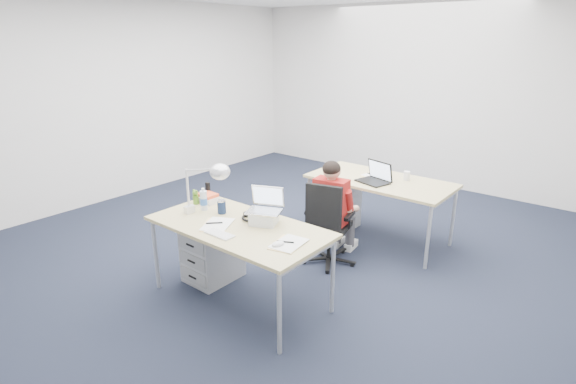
% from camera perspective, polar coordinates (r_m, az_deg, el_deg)
% --- Properties ---
extents(floor, '(7.00, 7.00, 0.00)m').
position_cam_1_polar(floor, '(5.06, -1.90, -7.48)').
color(floor, black).
rests_on(floor, ground).
extents(room, '(6.02, 7.02, 2.80)m').
position_cam_1_polar(room, '(4.56, -2.13, 12.19)').
color(room, silver).
rests_on(room, ground).
extents(desk_near, '(1.60, 0.80, 0.73)m').
position_cam_1_polar(desk_near, '(3.90, -6.28, -4.81)').
color(desk_near, tan).
rests_on(desk_near, ground).
extents(desk_far, '(1.60, 0.80, 0.73)m').
position_cam_1_polar(desk_far, '(5.22, 11.62, 1.08)').
color(desk_far, tan).
rests_on(desk_far, ground).
extents(office_chair, '(0.70, 0.70, 0.91)m').
position_cam_1_polar(office_chair, '(4.72, 5.09, -6.11)').
color(office_chair, black).
rests_on(office_chair, ground).
extents(seated_person, '(0.37, 0.63, 1.09)m').
position_cam_1_polar(seated_person, '(4.74, 6.05, -2.23)').
color(seated_person, maroon).
rests_on(seated_person, ground).
extents(drawer_pedestal_near, '(0.40, 0.50, 0.55)m').
position_cam_1_polar(drawer_pedestal_near, '(4.46, -9.55, -7.59)').
color(drawer_pedestal_near, '#AAADB0').
rests_on(drawer_pedestal_near, ground).
extents(drawer_pedestal_far, '(0.40, 0.50, 0.55)m').
position_cam_1_polar(drawer_pedestal_far, '(5.59, 6.27, -1.88)').
color(drawer_pedestal_far, '#AAADB0').
rests_on(drawer_pedestal_far, ground).
extents(silver_laptop, '(0.35, 0.32, 0.31)m').
position_cam_1_polar(silver_laptop, '(3.84, -3.10, -1.92)').
color(silver_laptop, silver).
rests_on(silver_laptop, desk_near).
extents(wireless_keyboard, '(0.27, 0.11, 0.01)m').
position_cam_1_polar(wireless_keyboard, '(3.71, -8.70, -5.30)').
color(wireless_keyboard, white).
rests_on(wireless_keyboard, desk_near).
extents(computer_mouse, '(0.09, 0.12, 0.04)m').
position_cam_1_polar(computer_mouse, '(3.47, -1.28, -6.62)').
color(computer_mouse, white).
rests_on(computer_mouse, desk_near).
extents(headphones, '(0.28, 0.24, 0.04)m').
position_cam_1_polar(headphones, '(3.99, -4.64, -3.17)').
color(headphones, black).
rests_on(headphones, desk_near).
extents(can_koozie, '(0.09, 0.09, 0.13)m').
position_cam_1_polar(can_koozie, '(4.14, -8.42, -1.85)').
color(can_koozie, '#162546').
rests_on(can_koozie, desk_near).
extents(water_bottle, '(0.08, 0.08, 0.21)m').
position_cam_1_polar(water_bottle, '(4.23, -10.67, -0.89)').
color(water_bottle, silver).
rests_on(water_bottle, desk_near).
extents(bear_figurine, '(0.09, 0.08, 0.15)m').
position_cam_1_polar(bear_figurine, '(4.41, -11.66, -0.59)').
color(bear_figurine, '#366A1C').
rests_on(bear_figurine, desk_near).
extents(book_stack, '(0.24, 0.21, 0.09)m').
position_cam_1_polar(book_stack, '(4.44, -10.16, -0.75)').
color(book_stack, silver).
rests_on(book_stack, desk_near).
extents(cordless_phone, '(0.05, 0.03, 0.17)m').
position_cam_1_polar(cordless_phone, '(4.54, -10.13, 0.20)').
color(cordless_phone, black).
rests_on(cordless_phone, desk_near).
extents(papers_left, '(0.33, 0.37, 0.01)m').
position_cam_1_polar(papers_left, '(3.90, -9.13, -4.12)').
color(papers_left, '#FFDA93').
rests_on(papers_left, desk_near).
extents(papers_right, '(0.25, 0.33, 0.01)m').
position_cam_1_polar(papers_right, '(3.51, -0.10, -6.57)').
color(papers_right, '#FFDA93').
rests_on(papers_right, desk_near).
extents(sunglasses, '(0.11, 0.08, 0.02)m').
position_cam_1_polar(sunglasses, '(3.88, -3.47, -3.92)').
color(sunglasses, black).
rests_on(sunglasses, desk_near).
extents(desk_lamp, '(0.52, 0.25, 0.57)m').
position_cam_1_polar(desk_lamp, '(4.00, -11.14, 0.59)').
color(desk_lamp, silver).
rests_on(desk_lamp, desk_near).
extents(dark_laptop, '(0.41, 0.40, 0.24)m').
position_cam_1_polar(dark_laptop, '(5.04, 10.73, 2.51)').
color(dark_laptop, black).
rests_on(dark_laptop, desk_far).
extents(far_cup, '(0.09, 0.09, 0.10)m').
position_cam_1_polar(far_cup, '(5.23, 14.84, 2.01)').
color(far_cup, white).
rests_on(far_cup, desk_far).
extents(far_papers, '(0.25, 0.30, 0.01)m').
position_cam_1_polar(far_papers, '(5.34, 10.79, 2.12)').
color(far_papers, white).
rests_on(far_papers, desk_far).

